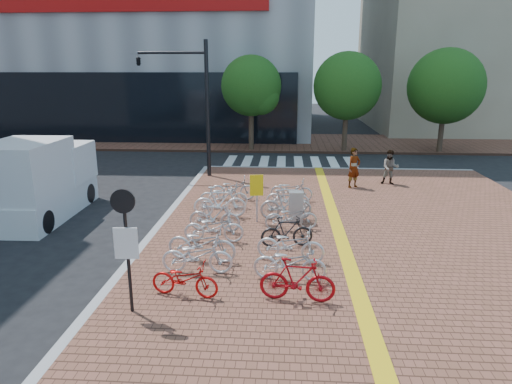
# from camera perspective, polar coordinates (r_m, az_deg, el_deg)

# --- Properties ---
(ground) EXTENTS (120.00, 120.00, 0.00)m
(ground) POSITION_cam_1_polar(r_m,az_deg,el_deg) (13.00, 2.43, -8.68)
(ground) COLOR black
(ground) RESTS_ON ground
(sidewalk) EXTENTS (14.00, 34.00, 0.15)m
(sidewalk) POSITION_cam_1_polar(r_m,az_deg,el_deg) (9.05, 22.34, -21.03)
(sidewalk) COLOR brown
(sidewalk) RESTS_ON ground
(tactile_strip) EXTENTS (0.40, 34.00, 0.01)m
(tactile_strip) POSITION_cam_1_polar(r_m,az_deg,el_deg) (8.75, 15.74, -21.12)
(tactile_strip) COLOR gold
(tactile_strip) RESTS_ON sidewalk
(kerb_west) EXTENTS (0.25, 34.00, 0.15)m
(kerb_west) POSITION_cam_1_polar(r_m,az_deg,el_deg) (9.60, -24.55, -19.01)
(kerb_west) COLOR gray
(kerb_west) RESTS_ON ground
(kerb_north) EXTENTS (14.00, 0.25, 0.15)m
(kerb_north) POSITION_cam_1_polar(r_m,az_deg,el_deg) (24.60, 10.13, 2.80)
(kerb_north) COLOR gray
(kerb_north) RESTS_ON ground
(far_sidewalk) EXTENTS (70.00, 8.00, 0.15)m
(far_sidewalk) POSITION_cam_1_polar(r_m,az_deg,el_deg) (33.29, 3.32, 6.22)
(far_sidewalk) COLOR brown
(far_sidewalk) RESTS_ON ground
(building_beige) EXTENTS (20.00, 18.00, 18.00)m
(building_beige) POSITION_cam_1_polar(r_m,az_deg,el_deg) (47.50, 27.15, 18.14)
(building_beige) COLOR gray
(building_beige) RESTS_ON ground
(crosswalk) EXTENTS (7.50, 4.00, 0.01)m
(crosswalk) POSITION_cam_1_polar(r_m,az_deg,el_deg) (26.42, 4.26, 3.69)
(crosswalk) COLOR silver
(crosswalk) RESTS_ON ground
(street_trees) EXTENTS (16.20, 4.60, 6.35)m
(street_trees) POSITION_cam_1_polar(r_m,az_deg,el_deg) (29.75, 13.37, 12.57)
(street_trees) COLOR #38281E
(street_trees) RESTS_ON far_sidewalk
(bike_0) EXTENTS (1.67, 0.80, 0.84)m
(bike_0) POSITION_cam_1_polar(r_m,az_deg,el_deg) (10.81, -8.90, -10.69)
(bike_0) COLOR red
(bike_0) RESTS_ON sidewalk
(bike_1) EXTENTS (1.84, 0.67, 0.96)m
(bike_1) POSITION_cam_1_polar(r_m,az_deg,el_deg) (11.88, -7.37, -7.87)
(bike_1) COLOR silver
(bike_1) RESTS_ON sidewalk
(bike_2) EXTENTS (2.01, 0.95, 1.01)m
(bike_2) POSITION_cam_1_polar(r_m,az_deg,el_deg) (12.60, -6.80, -6.35)
(bike_2) COLOR silver
(bike_2) RESTS_ON sidewalk
(bike_3) EXTENTS (1.83, 0.71, 0.95)m
(bike_3) POSITION_cam_1_polar(r_m,az_deg,el_deg) (13.86, -5.30, -4.42)
(bike_3) COLOR silver
(bike_3) RESTS_ON sidewalk
(bike_4) EXTENTS (1.74, 0.69, 1.02)m
(bike_4) POSITION_cam_1_polar(r_m,az_deg,el_deg) (14.75, -5.22, -3.05)
(bike_4) COLOR #B2B2B7
(bike_4) RESTS_ON sidewalk
(bike_5) EXTENTS (1.90, 0.65, 1.12)m
(bike_5) POSITION_cam_1_polar(r_m,az_deg,el_deg) (16.11, -4.54, -1.25)
(bike_5) COLOR white
(bike_5) RESTS_ON sidewalk
(bike_6) EXTENTS (1.82, 0.66, 0.95)m
(bike_6) POSITION_cam_1_polar(r_m,az_deg,el_deg) (17.19, -4.08, -0.47)
(bike_6) COLOR silver
(bike_6) RESTS_ON sidewalk
(bike_7) EXTENTS (1.87, 0.80, 0.95)m
(bike_7) POSITION_cam_1_polar(r_m,az_deg,el_deg) (18.23, -2.96, 0.46)
(bike_7) COLOR #AEAFB3
(bike_7) RESTS_ON sidewalk
(bike_8) EXTENTS (1.75, 0.64, 1.03)m
(bike_8) POSITION_cam_1_polar(r_m,az_deg,el_deg) (10.47, 5.19, -10.88)
(bike_8) COLOR #9E0B12
(bike_8) RESTS_ON sidewalk
(bike_9) EXTENTS (1.86, 0.80, 0.95)m
(bike_9) POSITION_cam_1_polar(r_m,az_deg,el_deg) (11.42, 4.25, -8.78)
(bike_9) COLOR silver
(bike_9) RESTS_ON sidewalk
(bike_10) EXTENTS (1.94, 0.95, 0.98)m
(bike_10) POSITION_cam_1_polar(r_m,az_deg,el_deg) (12.50, 4.33, -6.53)
(bike_10) COLOR silver
(bike_10) RESTS_ON sidewalk
(bike_11) EXTENTS (1.60, 0.70, 0.93)m
(bike_11) POSITION_cam_1_polar(r_m,az_deg,el_deg) (13.50, 3.88, -4.95)
(bike_11) COLOR black
(bike_11) RESTS_ON sidewalk
(bike_12) EXTENTS (1.79, 0.85, 0.90)m
(bike_12) POSITION_cam_1_polar(r_m,az_deg,el_deg) (14.88, 4.41, -3.09)
(bike_12) COLOR #A7A7AC
(bike_12) RESTS_ON sidewalk
(bike_13) EXTENTS (1.83, 0.65, 1.08)m
(bike_13) POSITION_cam_1_polar(r_m,az_deg,el_deg) (15.87, 3.77, -1.57)
(bike_13) COLOR #A3A4A8
(bike_13) RESTS_ON sidewalk
(bike_14) EXTENTS (1.66, 0.65, 0.97)m
(bike_14) POSITION_cam_1_polar(r_m,az_deg,el_deg) (16.92, 3.98, -0.69)
(bike_14) COLOR silver
(bike_14) RESTS_ON sidewalk
(bike_15) EXTENTS (1.75, 0.82, 0.88)m
(bike_15) POSITION_cam_1_polar(r_m,az_deg,el_deg) (18.20, 4.46, 0.29)
(bike_15) COLOR #ABABB0
(bike_15) RESTS_ON sidewalk
(pedestrian_a) EXTENTS (0.77, 0.71, 1.76)m
(pedestrian_a) POSITION_cam_1_polar(r_m,az_deg,el_deg) (20.52, 12.15, 2.97)
(pedestrian_a) COLOR gray
(pedestrian_a) RESTS_ON sidewalk
(pedestrian_b) EXTENTS (0.85, 0.72, 1.57)m
(pedestrian_b) POSITION_cam_1_polar(r_m,az_deg,el_deg) (21.52, 16.44, 2.98)
(pedestrian_b) COLOR #494D5D
(pedestrian_b) RESTS_ON sidewalk
(utility_box) EXTENTS (0.49, 0.36, 1.07)m
(utility_box) POSITION_cam_1_polar(r_m,az_deg,el_deg) (15.67, 5.01, -1.85)
(utility_box) COLOR #A6A6AB
(utility_box) RESTS_ON sidewalk
(yellow_sign) EXTENTS (0.45, 0.14, 1.66)m
(yellow_sign) POSITION_cam_1_polar(r_m,az_deg,el_deg) (15.40, 0.10, 0.31)
(yellow_sign) COLOR #B7B7BC
(yellow_sign) RESTS_ON sidewalk
(notice_sign) EXTENTS (0.51, 0.12, 2.76)m
(notice_sign) POSITION_cam_1_polar(r_m,az_deg,el_deg) (9.88, -15.96, -5.35)
(notice_sign) COLOR black
(notice_sign) RESTS_ON sidewalk
(traffic_light_pole) EXTENTS (3.44, 1.32, 6.40)m
(traffic_light_pole) POSITION_cam_1_polar(r_m,az_deg,el_deg) (22.35, -10.01, 13.20)
(traffic_light_pole) COLOR black
(traffic_light_pole) RESTS_ON sidewalk
(box_truck) EXTENTS (2.29, 5.04, 2.89)m
(box_truck) POSITION_cam_1_polar(r_m,az_deg,el_deg) (18.13, -25.47, 1.28)
(box_truck) COLOR silver
(box_truck) RESTS_ON ground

